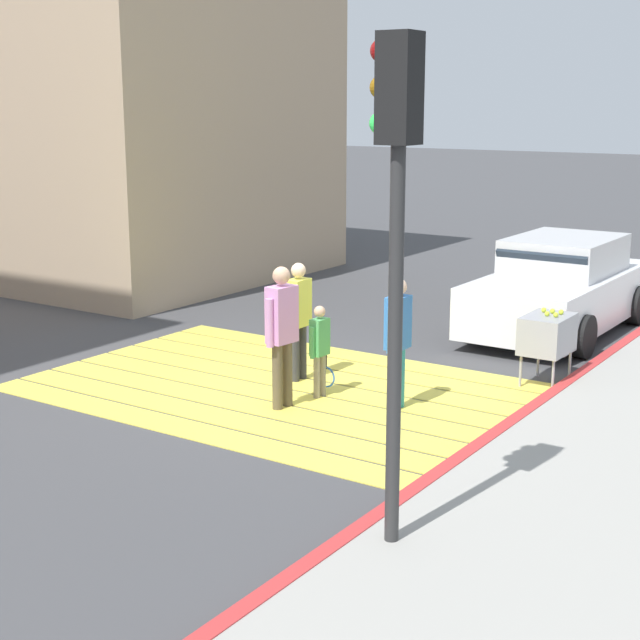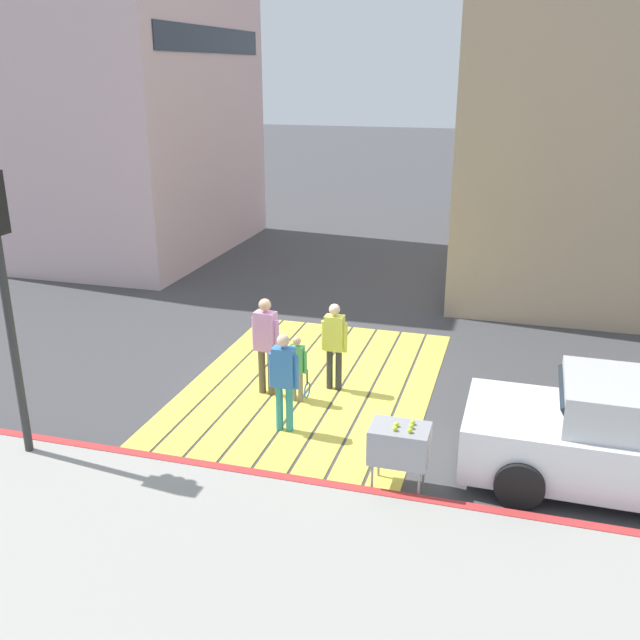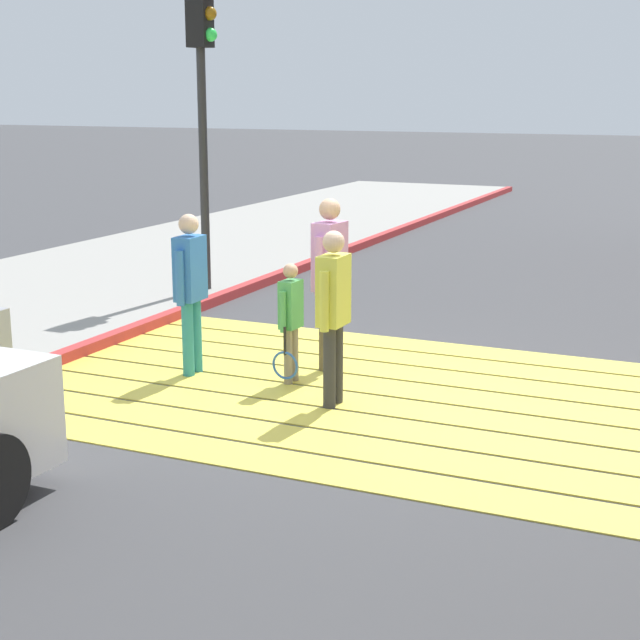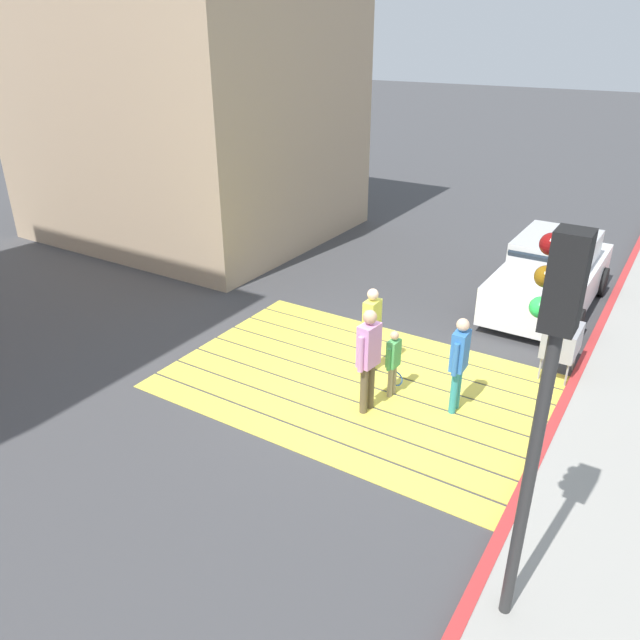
{
  "view_description": "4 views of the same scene",
  "coord_description": "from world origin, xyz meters",
  "views": [
    {
      "loc": [
        -7.2,
        9.82,
        3.73
      ],
      "look_at": [
        -0.36,
        -0.47,
        0.88
      ],
      "focal_mm": 53.55,
      "sensor_mm": 36.0,
      "label": 1
    },
    {
      "loc": [
        -11.34,
        -3.45,
        5.5
      ],
      "look_at": [
        0.12,
        -0.13,
        1.25
      ],
      "focal_mm": 39.82,
      "sensor_mm": 36.0,
      "label": 2
    },
    {
      "loc": [
        3.35,
        -8.28,
        2.82
      ],
      "look_at": [
        -0.25,
        -0.26,
        0.75
      ],
      "focal_mm": 54.52,
      "sensor_mm": 36.0,
      "label": 3
    },
    {
      "loc": [
        -4.31,
        8.1,
        5.62
      ],
      "look_at": [
        0.61,
        0.23,
        1.15
      ],
      "focal_mm": 34.27,
      "sensor_mm": 36.0,
      "label": 4
    }
  ],
  "objects": [
    {
      "name": "car_parked_near_curb",
      "position": [
        -2.0,
        -5.1,
        0.73
      ],
      "size": [
        2.02,
        4.32,
        1.57
      ],
      "color": "white",
      "rests_on": "ground"
    },
    {
      "name": "pedestrian_adult_side",
      "position": [
        -0.04,
        -0.44,
        0.95
      ],
      "size": [
        0.21,
        0.48,
        1.63
      ],
      "color": "#333338",
      "rests_on": "ground"
    },
    {
      "name": "sidewalk_west",
      "position": [
        -5.6,
        0.0,
        0.06
      ],
      "size": [
        4.8,
        40.0,
        0.12
      ],
      "primitive_type": "cube",
      "color": "#9E9B93",
      "rests_on": "ground"
    },
    {
      "name": "building_far_south",
      "position": [
        8.5,
        -5.38,
        4.14
      ],
      "size": [
        8.0,
        7.04,
        8.29
      ],
      "color": "tan",
      "rests_on": "ground"
    },
    {
      "name": "pedestrian_adult_trailing",
      "position": [
        -0.55,
        0.66,
        1.04
      ],
      "size": [
        0.27,
        0.52,
        1.78
      ],
      "color": "brown",
      "rests_on": "ground"
    },
    {
      "name": "pedestrian_adult_lead",
      "position": [
        -1.76,
        -0.08,
        0.96
      ],
      "size": [
        0.22,
        0.48,
        1.65
      ],
      "color": "teal",
      "rests_on": "ground"
    },
    {
      "name": "tennis_ball_cart",
      "position": [
        -2.9,
        -2.13,
        0.7
      ],
      "size": [
        0.56,
        0.8,
        1.02
      ],
      "color": "#99999E",
      "rests_on": "ground"
    },
    {
      "name": "crosswalk_stripes",
      "position": [
        0.0,
        -0.0,
        0.01
      ],
      "size": [
        6.4,
        4.35,
        0.01
      ],
      "color": "#EAD64C",
      "rests_on": "ground"
    },
    {
      "name": "curb_painted",
      "position": [
        -3.25,
        0.0,
        0.07
      ],
      "size": [
        0.16,
        40.0,
        0.13
      ],
      "primitive_type": "cube",
      "color": "#BC3333",
      "rests_on": "ground"
    },
    {
      "name": "ground_plane",
      "position": [
        0.0,
        0.0,
        0.0
      ],
      "size": [
        120.0,
        120.0,
        0.0
      ],
      "primitive_type": "plane",
      "color": "#424244"
    },
    {
      "name": "building_far_north",
      "position": [
        8.5,
        8.5,
        5.68
      ],
      "size": [
        8.0,
        6.03,
        11.36
      ],
      "color": "beige",
      "rests_on": "ground"
    },
    {
      "name": "pedestrian_child_with_racket",
      "position": [
        -0.7,
        0.04,
        0.67
      ],
      "size": [
        0.28,
        0.38,
        1.21
      ],
      "color": "gray",
      "rests_on": "ground"
    },
    {
      "name": "traffic_light_corner",
      "position": [
        -3.58,
        3.31,
        3.04
      ],
      "size": [
        0.39,
        0.28,
        4.24
      ],
      "color": "#2D2D2D",
      "rests_on": "ground"
    }
  ]
}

